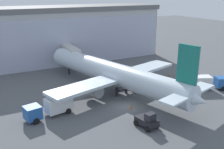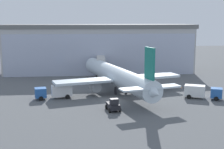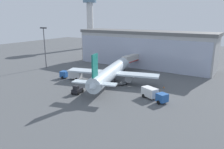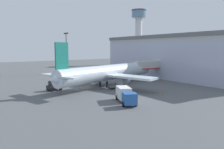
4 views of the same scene
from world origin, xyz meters
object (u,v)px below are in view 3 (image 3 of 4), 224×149
Objects in this scene: control_tower at (90,15)px; fuel_truck at (153,94)px; safety_cone_wingtip at (164,87)px; safety_cone_nose at (95,87)px; apron_light_mast at (44,44)px; catering_truck at (72,75)px; jet_bridge at (133,58)px; airplane at (113,71)px; baggage_cart at (122,83)px; pushback_tug at (77,90)px.

control_tower reaches higher than fuel_truck.
control_tower reaches higher than safety_cone_wingtip.
safety_cone_nose is at bearing -154.58° from fuel_truck.
apron_light_mast is 2.09× the size of catering_truck.
jet_bridge is 0.36× the size of airplane.
safety_cone_wingtip is at bearing 31.02° from safety_cone_nose.
apron_light_mast is at bearing 178.69° from safety_cone_wingtip.
fuel_truck is (16.14, -7.80, -2.07)m from airplane.
airplane is at bearing -172.45° from catering_truck.
catering_truck is at bearing 93.17° from airplane.
control_tower is 10.56× the size of baggage_cart.
catering_truck is at bearing 115.41° from baggage_cart.
safety_cone_wingtip is (17.51, -16.28, -4.19)m from jet_bridge.
safety_cone_nose is at bearing -52.65° from control_tower.
control_tower is 4.37× the size of catering_truck.
jet_bridge reaches higher than baggage_cart.
control_tower is 92.86m from pushback_tug.
airplane is 68.04× the size of safety_cone_wingtip.
safety_cone_nose is (52.43, -68.70, -20.80)m from control_tower.
catering_truck is 13.75× the size of safety_cone_nose.
pushback_tug is at bearing 168.74° from baggage_cart.
baggage_cart is 5.69× the size of safety_cone_wingtip.
fuel_truck is at bearing -129.76° from airplane.
pushback_tug reaches higher than safety_cone_nose.
jet_bridge reaches higher than pushback_tug.
jet_bridge is 1.78× the size of catering_truck.
jet_bridge is 0.41× the size of control_tower.
pushback_tug is at bearing 155.45° from airplane.
catering_truck is (19.88, -7.45, -8.11)m from apron_light_mast.
airplane reaches higher than catering_truck.
airplane is 14.52m from pushback_tug.
baggage_cart reaches higher than safety_cone_wingtip.
baggage_cart reaches higher than safety_cone_nose.
control_tower is at bearing 25.75° from pushback_tug.
safety_cone_nose is at bearing 156.81° from airplane.
safety_cone_nose is at bearing -20.83° from pushback_tug.
apron_light_mast is at bearing 119.98° from jet_bridge.
baggage_cart is (17.19, 2.94, -0.97)m from catering_truck.
pushback_tug is at bearing -29.72° from apron_light_mast.
safety_cone_nose is at bearing -174.44° from jet_bridge.
pushback_tug is 6.24× the size of safety_cone_wingtip.
pushback_tug is 6.24× the size of safety_cone_nose.
jet_bridge reaches higher than safety_cone_wingtip.
catering_truck and fuel_truck have the same top height.
safety_cone_wingtip is (18.14, 16.29, -0.70)m from pushback_tug.
catering_truck is 29.62m from fuel_truck.
jet_bridge is at bearing 32.50° from baggage_cart.
safety_cone_nose is 19.59m from safety_cone_wingtip.
pushback_tug is at bearing -102.29° from safety_cone_nose.
safety_cone_nose is at bearing 152.97° from catering_truck.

